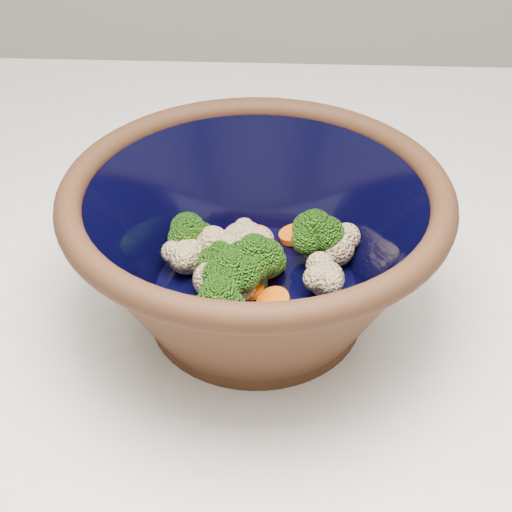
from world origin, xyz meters
TOP-DOWN VIEW (x-y plane):
  - mixing_bowl at (-0.10, 0.06)m, footprint 0.32×0.32m
  - vegetable_pile at (-0.11, 0.07)m, footprint 0.16×0.16m

SIDE VIEW (x-z plane):
  - vegetable_pile at x=-0.11m, z-range 0.93..0.98m
  - mixing_bowl at x=-0.10m, z-range 0.91..1.04m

